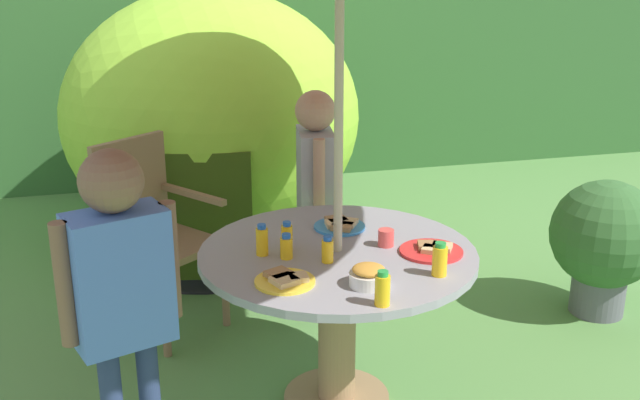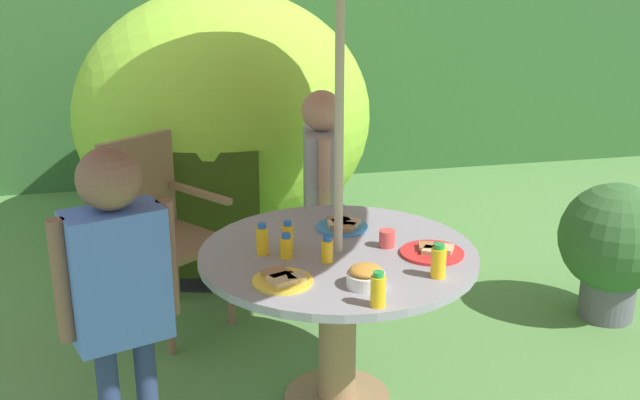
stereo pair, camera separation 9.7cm
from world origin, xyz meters
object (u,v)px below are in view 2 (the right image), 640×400
object	(u,v)px
garden_table	(338,289)
juice_bottle_far_right	(439,262)
dome_tent	(224,116)
juice_bottle_near_right	(288,236)
potted_plant	(614,243)
plate_far_left	(342,225)
cup_near	(387,239)
snack_bowl	(366,277)
juice_bottle_near_left	(378,290)
juice_bottle_center_back	(262,240)
juice_bottle_mid_right	(286,247)
child_in_grey_shirt	(322,175)
plate_back_edge	(433,252)
plate_center_front	(283,279)
wooden_chair	(157,223)
juice_bottle_mid_left	(327,250)
child_in_blue_shirt	(117,276)

from	to	relation	value
garden_table	juice_bottle_far_right	distance (m)	0.50
dome_tent	juice_bottle_near_right	xyz separation A→B (m)	(0.06, -2.10, -0.05)
potted_plant	dome_tent	bearing A→B (deg)	137.48
plate_far_left	cup_near	distance (m)	0.28
snack_bowl	garden_table	bearing A→B (deg)	93.17
juice_bottle_near_left	plate_far_left	bearing A→B (deg)	85.38
snack_bowl	juice_bottle_center_back	distance (m)	0.50
juice_bottle_near_right	juice_bottle_mid_right	bearing A→B (deg)	-103.18
child_in_grey_shirt	plate_far_left	distance (m)	0.62
snack_bowl	plate_far_left	xyz separation A→B (m)	(0.06, 0.60, -0.02)
plate_far_left	plate_back_edge	bearing A→B (deg)	-51.79
snack_bowl	plate_center_front	bearing A→B (deg)	161.69
wooden_chair	snack_bowl	bearing A→B (deg)	-97.62
plate_center_front	juice_bottle_near_right	bearing A→B (deg)	76.93
juice_bottle_near_left	juice_bottle_far_right	xyz separation A→B (m)	(0.29, 0.18, 0.00)
plate_back_edge	juice_bottle_mid_right	xyz separation A→B (m)	(-0.58, 0.09, 0.04)
child_in_grey_shirt	juice_bottle_near_right	distance (m)	0.86
juice_bottle_center_back	juice_bottle_mid_left	xyz separation A→B (m)	(0.24, -0.13, -0.01)
wooden_chair	juice_bottle_near_right	size ratio (longest dim) A/B	8.17
potted_plant	juice_bottle_center_back	world-z (taller)	juice_bottle_center_back
potted_plant	juice_bottle_mid_right	world-z (taller)	juice_bottle_mid_right
juice_bottle_near_left	dome_tent	bearing A→B (deg)	95.88
cup_near	plate_center_front	bearing A→B (deg)	-151.89
child_in_grey_shirt	plate_far_left	size ratio (longest dim) A/B	5.35
dome_tent	juice_bottle_center_back	distance (m)	2.13
plate_far_left	juice_bottle_near_left	bearing A→B (deg)	-94.62
garden_table	plate_far_left	size ratio (longest dim) A/B	5.03
garden_table	child_in_blue_shirt	world-z (taller)	child_in_blue_shirt
child_in_blue_shirt	juice_bottle_center_back	xyz separation A→B (m)	(0.55, 0.33, -0.04)
child_in_blue_shirt	child_in_grey_shirt	bearing A→B (deg)	30.86
plate_center_front	juice_bottle_far_right	world-z (taller)	juice_bottle_far_right
dome_tent	juice_bottle_center_back	size ratio (longest dim) A/B	17.60
child_in_blue_shirt	juice_bottle_near_left	distance (m)	0.90
dome_tent	child_in_blue_shirt	distance (m)	2.53
juice_bottle_far_right	cup_near	distance (m)	0.34
wooden_chair	plate_back_edge	size ratio (longest dim) A/B	3.79
plate_back_edge	juice_bottle_near_left	size ratio (longest dim) A/B	2.01
plate_far_left	cup_near	size ratio (longest dim) A/B	3.20
wooden_chair	child_in_grey_shirt	bearing A→B (deg)	-42.68
juice_bottle_near_right	juice_bottle_mid_right	distance (m)	0.10
child_in_grey_shirt	child_in_blue_shirt	bearing A→B (deg)	-31.97
juice_bottle_mid_right	wooden_chair	bearing A→B (deg)	117.53
juice_bottle_far_right	juice_bottle_mid_left	size ratio (longest dim) A/B	1.22
plate_center_front	juice_bottle_mid_left	xyz separation A→B (m)	(0.20, 0.15, 0.04)
potted_plant	juice_bottle_center_back	size ratio (longest dim) A/B	5.67
plate_center_front	child_in_grey_shirt	bearing A→B (deg)	70.72
juice_bottle_mid_left	juice_bottle_near_right	bearing A→B (deg)	126.79
potted_plant	child_in_blue_shirt	distance (m)	2.59
plate_center_front	juice_bottle_mid_right	xyz separation A→B (m)	(0.05, 0.23, 0.04)
child_in_blue_shirt	juice_bottle_near_right	xyz separation A→B (m)	(0.66, 0.36, -0.04)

